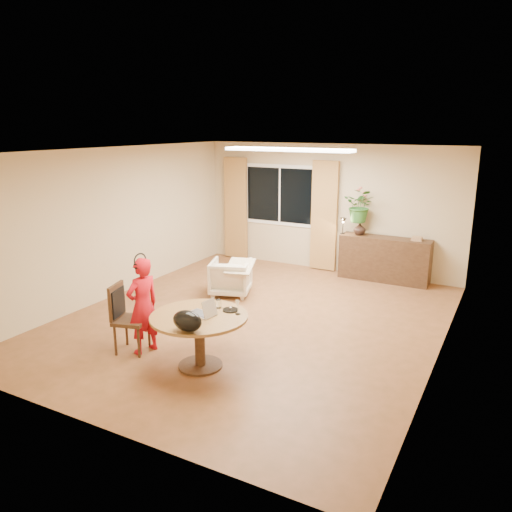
{
  "coord_description": "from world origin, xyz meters",
  "views": [
    {
      "loc": [
        3.47,
        -6.41,
        2.96
      ],
      "look_at": [
        0.15,
        -0.2,
        1.1
      ],
      "focal_mm": 35.0,
      "sensor_mm": 36.0,
      "label": 1
    }
  ],
  "objects": [
    {
      "name": "curtain_left",
      "position": [
        -2.15,
        3.15,
        1.15
      ],
      "size": [
        0.55,
        0.08,
        2.25
      ],
      "primitive_type": "cube",
      "color": "#8F5E2E",
      "rests_on": "wall_back"
    },
    {
      "name": "dining_chair",
      "position": [
        -0.91,
        -1.73,
        0.47
      ],
      "size": [
        0.55,
        0.52,
        0.94
      ],
      "primitive_type": null,
      "rotation": [
        0.0,
        0.0,
        0.29
      ],
      "color": "black",
      "rests_on": "floor"
    },
    {
      "name": "handbag",
      "position": [
        0.31,
        -2.14,
        0.81
      ],
      "size": [
        0.41,
        0.3,
        0.25
      ],
      "primitive_type": null,
      "rotation": [
        0.0,
        0.0,
        0.24
      ],
      "color": "black",
      "rests_on": "dining_table"
    },
    {
      "name": "wall_right",
      "position": [
        2.75,
        0.0,
        1.3
      ],
      "size": [
        0.0,
        6.5,
        6.5
      ],
      "primitive_type": "plane",
      "rotation": [
        1.57,
        0.0,
        -1.57
      ],
      "color": "tan",
      "rests_on": "floor"
    },
    {
      "name": "tumbler",
      "position": [
        0.22,
        -1.34,
        0.74
      ],
      "size": [
        0.09,
        0.09,
        0.11
      ],
      "primitive_type": null,
      "rotation": [
        0.0,
        0.0,
        0.2
      ],
      "color": "white",
      "rests_on": "dining_table"
    },
    {
      "name": "wall_left",
      "position": [
        -2.75,
        0.0,
        1.3
      ],
      "size": [
        0.0,
        6.5,
        6.5
      ],
      "primitive_type": "plane",
      "rotation": [
        1.57,
        0.0,
        1.57
      ],
      "color": "tan",
      "rests_on": "floor"
    },
    {
      "name": "ceiling",
      "position": [
        0.0,
        0.0,
        2.6
      ],
      "size": [
        6.5,
        6.5,
        0.0
      ],
      "primitive_type": "plane",
      "rotation": [
        3.14,
        0.0,
        0.0
      ],
      "color": "white",
      "rests_on": "wall_back"
    },
    {
      "name": "child",
      "position": [
        -0.76,
        -1.66,
        0.65
      ],
      "size": [
        0.54,
        0.42,
        1.31
      ],
      "primitive_type": "imported",
      "rotation": [
        0.0,
        0.0,
        -1.82
      ],
      "color": "red",
      "rests_on": "floor"
    },
    {
      "name": "pot_lid",
      "position": [
        0.4,
        -1.35,
        0.71
      ],
      "size": [
        0.22,
        0.22,
        0.03
      ],
      "primitive_type": null,
      "rotation": [
        0.0,
        0.0,
        -0.14
      ],
      "color": "white",
      "rests_on": "dining_table"
    },
    {
      "name": "curtain_right",
      "position": [
        -0.05,
        3.15,
        1.15
      ],
      "size": [
        0.55,
        0.08,
        2.25
      ],
      "primitive_type": "cube",
      "color": "#8F5E2E",
      "rests_on": "wall_back"
    },
    {
      "name": "wall_back",
      "position": [
        0.0,
        3.25,
        1.3
      ],
      "size": [
        5.5,
        0.0,
        5.5
      ],
      "primitive_type": "plane",
      "rotation": [
        1.57,
        0.0,
        0.0
      ],
      "color": "tan",
      "rests_on": "floor"
    },
    {
      "name": "desk_lamp",
      "position": [
        0.42,
        2.96,
        1.03
      ],
      "size": [
        0.15,
        0.15,
        0.33
      ],
      "primitive_type": null,
      "rotation": [
        0.0,
        0.0,
        -0.12
      ],
      "color": "black",
      "rests_on": "sideboard"
    },
    {
      "name": "wine_glass",
      "position": [
        0.55,
        -1.42,
        0.78
      ],
      "size": [
        0.08,
        0.08,
        0.19
      ],
      "primitive_type": null,
      "rotation": [
        0.0,
        0.0,
        -0.33
      ],
      "color": "white",
      "rests_on": "dining_table"
    },
    {
      "name": "book_stack",
      "position": [
        1.85,
        3.01,
        0.9
      ],
      "size": [
        0.23,
        0.19,
        0.08
      ],
      "primitive_type": null,
      "rotation": [
        0.0,
        0.0,
        0.23
      ],
      "color": "#8D5F48",
      "rests_on": "sideboard"
    },
    {
      "name": "ceiling_panel",
      "position": [
        0.0,
        1.2,
        2.57
      ],
      "size": [
        2.2,
        0.35,
        0.05
      ],
      "primitive_type": "cube",
      "color": "white",
      "rests_on": "ceiling"
    },
    {
      "name": "bouquet",
      "position": [
        0.74,
        3.01,
        1.44
      ],
      "size": [
        0.62,
        0.55,
        0.66
      ],
      "primitive_type": "imported",
      "rotation": [
        0.0,
        0.0,
        -0.06
      ],
      "color": "#396B28",
      "rests_on": "vase"
    },
    {
      "name": "armchair",
      "position": [
        -0.95,
        0.89,
        0.32
      ],
      "size": [
        0.87,
        0.89,
        0.64
      ],
      "primitive_type": "imported",
      "rotation": [
        0.0,
        0.0,
        3.48
      ],
      "color": "beige",
      "rests_on": "floor"
    },
    {
      "name": "dining_table",
      "position": [
        0.14,
        -1.67,
        0.54
      ],
      "size": [
        1.21,
        1.21,
        0.69
      ],
      "color": "brown",
      "rests_on": "floor"
    },
    {
      "name": "floor",
      "position": [
        0.0,
        0.0,
        0.0
      ],
      "size": [
        6.5,
        6.5,
        0.0
      ],
      "primitive_type": "plane",
      "color": "brown",
      "rests_on": "ground"
    },
    {
      "name": "sideboard",
      "position": [
        1.27,
        3.01,
        0.43
      ],
      "size": [
        1.72,
        0.42,
        0.86
      ],
      "primitive_type": "cube",
      "color": "black",
      "rests_on": "floor"
    },
    {
      "name": "laptop",
      "position": [
        0.14,
        -1.64,
        0.8
      ],
      "size": [
        0.37,
        0.27,
        0.23
      ],
      "primitive_type": null,
      "rotation": [
        0.0,
        0.0,
        -0.15
      ],
      "color": "#B7B7BC",
      "rests_on": "dining_table"
    },
    {
      "name": "vase",
      "position": [
        0.75,
        3.01,
        0.99
      ],
      "size": [
        0.27,
        0.27,
        0.25
      ],
      "primitive_type": "imported",
      "rotation": [
        0.0,
        0.0,
        0.13
      ],
      "color": "black",
      "rests_on": "sideboard"
    },
    {
      "name": "window",
      "position": [
        -1.1,
        3.23,
        1.5
      ],
      "size": [
        1.7,
        0.03,
        1.3
      ],
      "color": "white",
      "rests_on": "wall_back"
    },
    {
      "name": "throw",
      "position": [
        -0.71,
        0.82,
        0.65
      ],
      "size": [
        0.58,
        0.65,
        0.03
      ],
      "primitive_type": null,
      "rotation": [
        0.0,
        0.0,
        0.27
      ],
      "color": "beige",
      "rests_on": "armchair"
    }
  ]
}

